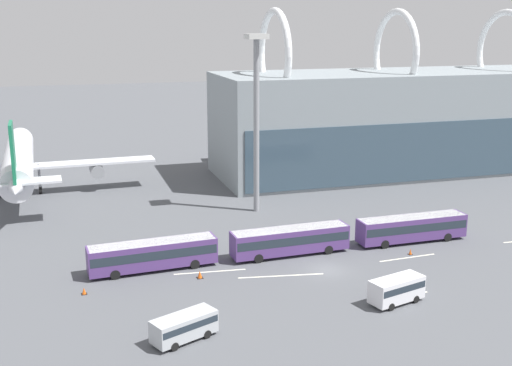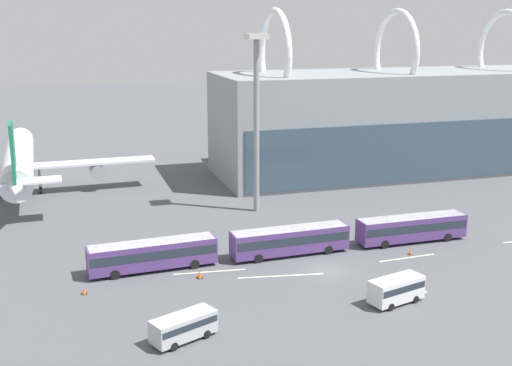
{
  "view_description": "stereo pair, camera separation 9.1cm",
  "coord_description": "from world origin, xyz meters",
  "px_view_note": "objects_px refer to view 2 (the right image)",
  "views": [
    {
      "loc": [
        -25.11,
        -57.61,
        24.94
      ],
      "look_at": [
        -0.84,
        22.47,
        4.0
      ],
      "focal_mm": 45.0,
      "sensor_mm": 36.0,
      "label": 1
    },
    {
      "loc": [
        -25.02,
        -57.64,
        24.94
      ],
      "look_at": [
        -0.84,
        22.47,
        4.0
      ],
      "focal_mm": 45.0,
      "sensor_mm": 36.0,
      "label": 2
    }
  ],
  "objects_px": {
    "airliner_at_gate_near": "(18,162)",
    "shuttle_bus_2": "(412,227)",
    "shuttle_bus_1": "(290,239)",
    "service_van_crossing": "(184,325)",
    "shuttle_bus_0": "(153,253)",
    "traffic_cone_0": "(84,291)",
    "service_van_foreground": "(396,289)",
    "traffic_cone_1": "(200,274)",
    "airliner_at_gate_far": "(292,131)",
    "traffic_cone_2": "(410,252)",
    "floodlight_mast": "(256,105)"
  },
  "relations": [
    {
      "from": "service_van_foreground",
      "to": "traffic_cone_1",
      "type": "bearing_deg",
      "value": -49.88
    },
    {
      "from": "floodlight_mast",
      "to": "traffic_cone_2",
      "type": "bearing_deg",
      "value": -61.84
    },
    {
      "from": "shuttle_bus_0",
      "to": "traffic_cone_0",
      "type": "xyz_separation_m",
      "value": [
        -7.16,
        -4.29,
        -1.48
      ]
    },
    {
      "from": "shuttle_bus_1",
      "to": "service_van_foreground",
      "type": "distance_m",
      "value": 15.52
    },
    {
      "from": "airliner_at_gate_far",
      "to": "traffic_cone_2",
      "type": "distance_m",
      "value": 54.26
    },
    {
      "from": "shuttle_bus_2",
      "to": "traffic_cone_1",
      "type": "xyz_separation_m",
      "value": [
        -26.06,
        -3.72,
        -1.42
      ]
    },
    {
      "from": "airliner_at_gate_far",
      "to": "shuttle_bus_1",
      "type": "height_order",
      "value": "airliner_at_gate_far"
    },
    {
      "from": "shuttle_bus_0",
      "to": "service_van_foreground",
      "type": "height_order",
      "value": "shuttle_bus_0"
    },
    {
      "from": "airliner_at_gate_far",
      "to": "service_van_foreground",
      "type": "distance_m",
      "value": 66.07
    },
    {
      "from": "shuttle_bus_0",
      "to": "airliner_at_gate_near",
      "type": "bearing_deg",
      "value": 108.46
    },
    {
      "from": "shuttle_bus_0",
      "to": "traffic_cone_0",
      "type": "height_order",
      "value": "shuttle_bus_0"
    },
    {
      "from": "traffic_cone_1",
      "to": "service_van_crossing",
      "type": "bearing_deg",
      "value": -107.5
    },
    {
      "from": "airliner_at_gate_far",
      "to": "floodlight_mast",
      "type": "xyz_separation_m",
      "value": [
        -16.98,
        -32.49,
        9.4
      ]
    },
    {
      "from": "shuttle_bus_2",
      "to": "service_van_foreground",
      "type": "bearing_deg",
      "value": -124.99
    },
    {
      "from": "airliner_at_gate_near",
      "to": "shuttle_bus_2",
      "type": "bearing_deg",
      "value": -130.49
    },
    {
      "from": "airliner_at_gate_near",
      "to": "shuttle_bus_2",
      "type": "xyz_separation_m",
      "value": [
        44.91,
        -35.82,
        -3.18
      ]
    },
    {
      "from": "shuttle_bus_1",
      "to": "service_van_crossing",
      "type": "distance_m",
      "value": 21.89
    },
    {
      "from": "traffic_cone_0",
      "to": "airliner_at_gate_near",
      "type": "bearing_deg",
      "value": 100.61
    },
    {
      "from": "airliner_at_gate_near",
      "to": "shuttle_bus_1",
      "type": "relative_size",
      "value": 3.09
    },
    {
      "from": "airliner_at_gate_near",
      "to": "service_van_crossing",
      "type": "bearing_deg",
      "value": -165.86
    },
    {
      "from": "traffic_cone_0",
      "to": "traffic_cone_1",
      "type": "relative_size",
      "value": 0.85
    },
    {
      "from": "service_van_crossing",
      "to": "floodlight_mast",
      "type": "height_order",
      "value": "floodlight_mast"
    },
    {
      "from": "airliner_at_gate_far",
      "to": "shuttle_bus_1",
      "type": "bearing_deg",
      "value": 164.91
    },
    {
      "from": "service_van_foreground",
      "to": "floodlight_mast",
      "type": "relative_size",
      "value": 0.24
    },
    {
      "from": "traffic_cone_1",
      "to": "traffic_cone_2",
      "type": "height_order",
      "value": "traffic_cone_1"
    },
    {
      "from": "airliner_at_gate_near",
      "to": "traffic_cone_1",
      "type": "relative_size",
      "value": 53.11
    },
    {
      "from": "shuttle_bus_0",
      "to": "shuttle_bus_1",
      "type": "xyz_separation_m",
      "value": [
        15.11,
        0.09,
        0.0
      ]
    },
    {
      "from": "service_van_foreground",
      "to": "airliner_at_gate_near",
      "type": "bearing_deg",
      "value": -70.79
    },
    {
      "from": "shuttle_bus_1",
      "to": "shuttle_bus_0",
      "type": "bearing_deg",
      "value": 178.26
    },
    {
      "from": "floodlight_mast",
      "to": "service_van_foreground",
      "type": "bearing_deg",
      "value": -83.54
    },
    {
      "from": "shuttle_bus_1",
      "to": "airliner_at_gate_near",
      "type": "bearing_deg",
      "value": 127.65
    },
    {
      "from": "airliner_at_gate_far",
      "to": "traffic_cone_1",
      "type": "bearing_deg",
      "value": 156.44
    },
    {
      "from": "shuttle_bus_2",
      "to": "traffic_cone_0",
      "type": "xyz_separation_m",
      "value": [
        -37.37,
        -4.41,
        -1.48
      ]
    },
    {
      "from": "airliner_at_gate_near",
      "to": "floodlight_mast",
      "type": "distance_m",
      "value": 37.48
    },
    {
      "from": "shuttle_bus_0",
      "to": "service_van_crossing",
      "type": "relative_size",
      "value": 2.31
    },
    {
      "from": "shuttle_bus_2",
      "to": "service_van_foreground",
      "type": "relative_size",
      "value": 2.35
    },
    {
      "from": "shuttle_bus_1",
      "to": "traffic_cone_0",
      "type": "height_order",
      "value": "shuttle_bus_1"
    },
    {
      "from": "airliner_at_gate_near",
      "to": "service_van_crossing",
      "type": "xyz_separation_m",
      "value": [
        14.95,
        -51.92,
        -3.71
      ]
    },
    {
      "from": "floodlight_mast",
      "to": "traffic_cone_1",
      "type": "height_order",
      "value": "floodlight_mast"
    },
    {
      "from": "traffic_cone_1",
      "to": "traffic_cone_2",
      "type": "relative_size",
      "value": 1.16
    },
    {
      "from": "airliner_at_gate_far",
      "to": "traffic_cone_2",
      "type": "bearing_deg",
      "value": 179.19
    },
    {
      "from": "shuttle_bus_0",
      "to": "airliner_at_gate_far",
      "type": "bearing_deg",
      "value": 52.41
    },
    {
      "from": "shuttle_bus_0",
      "to": "traffic_cone_0",
      "type": "bearing_deg",
      "value": -152.87
    },
    {
      "from": "airliner_at_gate_near",
      "to": "airliner_at_gate_far",
      "type": "relative_size",
      "value": 1.24
    },
    {
      "from": "traffic_cone_1",
      "to": "shuttle_bus_0",
      "type": "bearing_deg",
      "value": 139.16
    },
    {
      "from": "shuttle_bus_1",
      "to": "traffic_cone_0",
      "type": "distance_m",
      "value": 22.74
    },
    {
      "from": "airliner_at_gate_far",
      "to": "service_van_crossing",
      "type": "height_order",
      "value": "airliner_at_gate_far"
    },
    {
      "from": "shuttle_bus_2",
      "to": "traffic_cone_0",
      "type": "distance_m",
      "value": 37.66
    },
    {
      "from": "shuttle_bus_1",
      "to": "floodlight_mast",
      "type": "distance_m",
      "value": 21.63
    },
    {
      "from": "shuttle_bus_2",
      "to": "traffic_cone_2",
      "type": "xyz_separation_m",
      "value": [
        -2.31,
        -3.86,
        -1.48
      ]
    }
  ]
}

